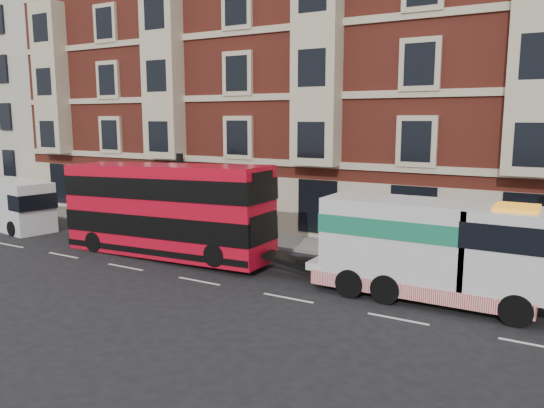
{
  "coord_description": "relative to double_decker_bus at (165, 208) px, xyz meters",
  "views": [
    {
      "loc": [
        12.59,
        -16.03,
        6.37
      ],
      "look_at": [
        1.02,
        4.0,
        2.62
      ],
      "focal_mm": 35.0,
      "sensor_mm": 36.0,
      "label": 1
    }
  ],
  "objects": [
    {
      "name": "pedestrian",
      "position": [
        -4.14,
        3.84,
        -1.19
      ],
      "size": [
        0.8,
        0.7,
        1.85
      ],
      "primitive_type": "imported",
      "rotation": [
        0.0,
        0.0,
        -0.47
      ],
      "color": "#1A1D35",
      "rests_on": "sidewalk"
    },
    {
      "name": "ground",
      "position": [
        3.69,
        -2.31,
        -2.27
      ],
      "size": [
        120.0,
        120.0,
        0.0
      ],
      "primitive_type": "plane",
      "color": "black",
      "rests_on": "ground"
    },
    {
      "name": "victorian_terrace",
      "position": [
        4.19,
        12.69,
        7.8
      ],
      "size": [
        45.0,
        12.0,
        20.4
      ],
      "color": "maroon",
      "rests_on": "ground"
    },
    {
      "name": "double_decker_bus",
      "position": [
        0.0,
        0.0,
        0.0
      ],
      "size": [
        10.58,
        2.43,
        4.28
      ],
      "color": "red",
      "rests_on": "ground"
    },
    {
      "name": "cream_block",
      "position": [
        -26.31,
        11.69,
        6.07
      ],
      "size": [
        16.0,
        10.0,
        16.8
      ],
      "color": "beige",
      "rests_on": "ground"
    },
    {
      "name": "box_van",
      "position": [
        -11.75,
        0.42,
        -0.88
      ],
      "size": [
        5.7,
        3.02,
        2.82
      ],
      "rotation": [
        0.0,
        0.0,
        -0.16
      ],
      "color": "silver",
      "rests_on": "ground"
    },
    {
      "name": "lamp_post_west",
      "position": [
        -2.31,
        3.89,
        0.41
      ],
      "size": [
        0.35,
        0.15,
        4.35
      ],
      "color": "black",
      "rests_on": "sidewalk"
    },
    {
      "name": "sidewalk",
      "position": [
        3.69,
        5.19,
        -2.19
      ],
      "size": [
        90.0,
        3.0,
        0.15
      ],
      "primitive_type": "cube",
      "color": "slate",
      "rests_on": "ground"
    },
    {
      "name": "tow_truck",
      "position": [
        12.06,
        0.0,
        -0.4
      ],
      "size": [
        8.47,
        2.5,
        3.53
      ],
      "color": "silver",
      "rests_on": "ground"
    }
  ]
}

